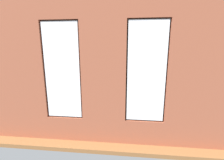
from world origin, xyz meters
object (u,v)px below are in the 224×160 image
(potted_plant_by_left_couch, at_px, (162,90))
(potted_plant_corner_far_left, at_px, (211,110))
(potted_plant_beside_window_right, at_px, (47,104))
(potted_plant_between_couches, at_px, (134,105))
(remote_silver, at_px, (107,87))
(couch_left, at_px, (183,102))
(cup_ceramic, at_px, (101,87))
(papasan_chair, at_px, (114,82))
(potted_plant_corner_near_left, at_px, (167,77))
(coffee_table, at_px, (111,89))
(couch_by_window, at_px, (87,115))
(media_console, at_px, (43,97))
(candle_jar, at_px, (113,87))
(tv_flatscreen, at_px, (41,79))
(potted_plant_mid_room_small, at_px, (137,88))
(table_plant_small, at_px, (120,85))
(potted_plant_foreground_right, at_px, (73,78))
(potted_plant_near_tv, at_px, (43,101))

(potted_plant_by_left_couch, xyz_separation_m, potted_plant_corner_far_left, (-0.55, 2.95, 0.31))
(potted_plant_corner_far_left, distance_m, potted_plant_beside_window_right, 4.39)
(potted_plant_between_couches, bearing_deg, remote_silver, -67.41)
(couch_left, xyz_separation_m, cup_ceramic, (3.16, -1.14, 0.18))
(papasan_chair, bearing_deg, potted_plant_corner_near_left, -170.41)
(coffee_table, bearing_deg, couch_by_window, 81.48)
(media_console, height_order, potted_plant_corner_near_left, potted_plant_corner_near_left)
(candle_jar, height_order, potted_plant_beside_window_right, potted_plant_beside_window_right)
(potted_plant_between_couches, relative_size, potted_plant_beside_window_right, 1.20)
(couch_left, xyz_separation_m, potted_plant_beside_window_right, (4.24, 1.48, 0.35))
(couch_by_window, xyz_separation_m, tv_flatscreen, (2.28, -1.59, 0.69))
(couch_left, relative_size, potted_plant_beside_window_right, 2.00)
(media_console, xyz_separation_m, potted_plant_corner_near_left, (-5.54, -2.79, 0.41))
(potted_plant_corner_far_left, xyz_separation_m, potted_plant_mid_room_small, (1.65, -3.43, -0.38))
(tv_flatscreen, distance_m, papasan_chair, 3.60)
(tv_flatscreen, height_order, potted_plant_by_left_couch, tv_flatscreen)
(potted_plant_mid_room_small, bearing_deg, couch_left, 127.55)
(couch_left, xyz_separation_m, tv_flatscreen, (5.38, -0.21, 0.69))
(potted_plant_by_left_couch, height_order, potted_plant_beside_window_right, potted_plant_beside_window_right)
(potted_plant_by_left_couch, relative_size, potted_plant_corner_near_left, 0.44)
(cup_ceramic, bearing_deg, couch_by_window, 91.22)
(couch_left, height_order, media_console, couch_left)
(table_plant_small, xyz_separation_m, potted_plant_beside_window_right, (1.95, 2.86, 0.11))
(couch_by_window, height_order, media_console, couch_by_window)
(coffee_table, distance_m, potted_plant_corner_near_left, 3.37)
(potted_plant_between_couches, xyz_separation_m, potted_plant_corner_far_left, (-1.93, 0.15, 0.01))
(table_plant_small, distance_m, potted_plant_foreground_right, 3.18)
(coffee_table, bearing_deg, potted_plant_corner_near_left, -148.69)
(couch_left, height_order, coffee_table, couch_left)
(potted_plant_between_couches, relative_size, potted_plant_corner_far_left, 1.24)
(couch_left, relative_size, potted_plant_between_couches, 1.66)
(potted_plant_beside_window_right, bearing_deg, couch_left, -160.81)
(coffee_table, distance_m, cup_ceramic, 0.47)
(potted_plant_by_left_couch, xyz_separation_m, potted_plant_between_couches, (1.38, 2.80, 0.30))
(papasan_chair, height_order, potted_plant_beside_window_right, potted_plant_beside_window_right)
(coffee_table, bearing_deg, potted_plant_foreground_right, -35.29)
(papasan_chair, relative_size, potted_plant_by_left_couch, 1.99)
(table_plant_small, distance_m, media_console, 3.31)
(table_plant_small, xyz_separation_m, media_console, (3.08, 1.18, -0.28))
(potted_plant_beside_window_right, bearing_deg, remote_silver, -115.51)
(remote_silver, distance_m, potted_plant_by_left_couch, 2.50)
(potted_plant_near_tv, bearing_deg, potted_plant_beside_window_right, 127.21)
(couch_by_window, distance_m, remote_silver, 2.74)
(couch_by_window, bearing_deg, table_plant_small, -106.25)
(table_plant_small, height_order, potted_plant_between_couches, potted_plant_between_couches)
(potted_plant_beside_window_right, bearing_deg, potted_plant_foreground_right, -79.29)
(cup_ceramic, relative_size, tv_flatscreen, 0.08)
(potted_plant_between_couches, bearing_deg, potted_plant_corner_near_left, -114.13)
(remote_silver, relative_size, potted_plant_by_left_couch, 0.28)
(potted_plant_between_couches, bearing_deg, couch_left, -143.30)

